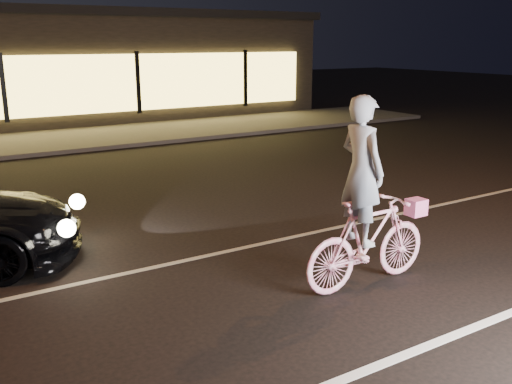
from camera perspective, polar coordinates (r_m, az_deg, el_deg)
ground at (r=6.59m, az=-1.74°, el=-12.85°), size 90.00×90.00×0.00m
lane_stripe_far at (r=8.22m, az=-8.86°, el=-7.16°), size 60.00×0.10×0.01m
sidewalk at (r=18.53m, az=-22.58°, el=4.44°), size 30.00×4.00×0.12m
cyclist at (r=7.31m, az=10.99°, el=-2.86°), size 1.95×0.67×2.46m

